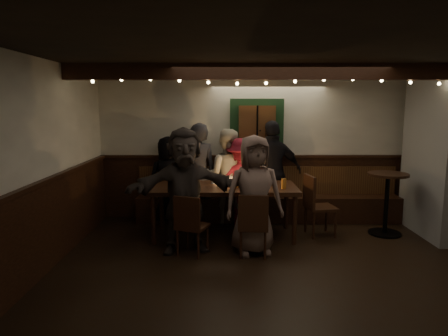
{
  "coord_description": "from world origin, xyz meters",
  "views": [
    {
      "loc": [
        -0.8,
        -4.65,
        2.03
      ],
      "look_at": [
        -0.78,
        1.6,
        1.05
      ],
      "focal_mm": 32.0,
      "sensor_mm": 36.0,
      "label": 1
    }
  ],
  "objects_px": {
    "high_top": "(387,196)",
    "person_c": "(226,176)",
    "chair_near_right": "(253,222)",
    "chair_near_left": "(190,222)",
    "person_a": "(169,180)",
    "person_e": "(273,172)",
    "person_b": "(198,173)",
    "person_f": "(185,190)",
    "person_g": "(254,195)",
    "chair_end": "(315,202)",
    "person_d": "(241,182)",
    "dining_table": "(224,190)"
  },
  "relations": [
    {
      "from": "high_top",
      "to": "person_c",
      "type": "height_order",
      "value": "person_c"
    },
    {
      "from": "chair_near_right",
      "to": "chair_near_left",
      "type": "bearing_deg",
      "value": 175.89
    },
    {
      "from": "chair_near_left",
      "to": "person_a",
      "type": "height_order",
      "value": "person_a"
    },
    {
      "from": "chair_near_left",
      "to": "person_a",
      "type": "xyz_separation_m",
      "value": [
        -0.49,
        1.61,
        0.28
      ]
    },
    {
      "from": "chair_near_left",
      "to": "person_e",
      "type": "height_order",
      "value": "person_e"
    },
    {
      "from": "person_a",
      "to": "person_b",
      "type": "bearing_deg",
      "value": 152.48
    },
    {
      "from": "chair_near_right",
      "to": "person_c",
      "type": "xyz_separation_m",
      "value": [
        -0.35,
        1.68,
        0.32
      ]
    },
    {
      "from": "high_top",
      "to": "person_c",
      "type": "bearing_deg",
      "value": 164.58
    },
    {
      "from": "person_f",
      "to": "person_g",
      "type": "xyz_separation_m",
      "value": [
        0.95,
        -0.07,
        -0.05
      ]
    },
    {
      "from": "chair_end",
      "to": "person_g",
      "type": "height_order",
      "value": "person_g"
    },
    {
      "from": "chair_near_left",
      "to": "person_c",
      "type": "xyz_separation_m",
      "value": [
        0.51,
        1.62,
        0.34
      ]
    },
    {
      "from": "chair_near_right",
      "to": "person_b",
      "type": "height_order",
      "value": "person_b"
    },
    {
      "from": "chair_near_left",
      "to": "person_d",
      "type": "height_order",
      "value": "person_d"
    },
    {
      "from": "chair_near_left",
      "to": "person_b",
      "type": "height_order",
      "value": "person_b"
    },
    {
      "from": "chair_end",
      "to": "person_a",
      "type": "height_order",
      "value": "person_a"
    },
    {
      "from": "chair_end",
      "to": "chair_near_left",
      "type": "bearing_deg",
      "value": -155.22
    },
    {
      "from": "chair_near_left",
      "to": "person_g",
      "type": "height_order",
      "value": "person_g"
    },
    {
      "from": "dining_table",
      "to": "person_b",
      "type": "bearing_deg",
      "value": 121.01
    },
    {
      "from": "high_top",
      "to": "person_b",
      "type": "height_order",
      "value": "person_b"
    },
    {
      "from": "person_a",
      "to": "person_g",
      "type": "height_order",
      "value": "person_g"
    },
    {
      "from": "chair_near_right",
      "to": "person_d",
      "type": "bearing_deg",
      "value": 93.38
    },
    {
      "from": "chair_near_left",
      "to": "person_c",
      "type": "distance_m",
      "value": 1.73
    },
    {
      "from": "high_top",
      "to": "person_e",
      "type": "relative_size",
      "value": 0.55
    },
    {
      "from": "dining_table",
      "to": "person_b",
      "type": "height_order",
      "value": "person_b"
    },
    {
      "from": "chair_near_right",
      "to": "person_f",
      "type": "bearing_deg",
      "value": 164.61
    },
    {
      "from": "chair_near_left",
      "to": "person_b",
      "type": "bearing_deg",
      "value": 89.31
    },
    {
      "from": "person_c",
      "to": "person_d",
      "type": "xyz_separation_m",
      "value": [
        0.25,
        -0.13,
        -0.07
      ]
    },
    {
      "from": "high_top",
      "to": "dining_table",
      "type": "bearing_deg",
      "value": -178.26
    },
    {
      "from": "person_d",
      "to": "person_e",
      "type": "bearing_deg",
      "value": -159.88
    },
    {
      "from": "person_e",
      "to": "person_g",
      "type": "height_order",
      "value": "person_e"
    },
    {
      "from": "person_c",
      "to": "chair_near_left",
      "type": "bearing_deg",
      "value": 79.43
    },
    {
      "from": "chair_end",
      "to": "person_c",
      "type": "height_order",
      "value": "person_c"
    },
    {
      "from": "chair_near_left",
      "to": "person_c",
      "type": "relative_size",
      "value": 0.51
    },
    {
      "from": "person_b",
      "to": "person_e",
      "type": "bearing_deg",
      "value": 167.78
    },
    {
      "from": "chair_near_left",
      "to": "chair_end",
      "type": "xyz_separation_m",
      "value": [
        1.89,
        0.87,
        0.07
      ]
    },
    {
      "from": "person_e",
      "to": "dining_table",
      "type": "bearing_deg",
      "value": 30.12
    },
    {
      "from": "person_f",
      "to": "person_d",
      "type": "bearing_deg",
      "value": 44.87
    },
    {
      "from": "chair_near_left",
      "to": "person_f",
      "type": "xyz_separation_m",
      "value": [
        -0.08,
        0.2,
        0.4
      ]
    },
    {
      "from": "person_a",
      "to": "person_g",
      "type": "relative_size",
      "value": 0.92
    },
    {
      "from": "dining_table",
      "to": "person_a",
      "type": "bearing_deg",
      "value": 141.27
    },
    {
      "from": "person_f",
      "to": "person_g",
      "type": "distance_m",
      "value": 0.96
    },
    {
      "from": "person_a",
      "to": "person_d",
      "type": "relative_size",
      "value": 1.02
    },
    {
      "from": "chair_near_left",
      "to": "chair_end",
      "type": "height_order",
      "value": "chair_end"
    },
    {
      "from": "dining_table",
      "to": "person_e",
      "type": "xyz_separation_m",
      "value": [
        0.85,
        0.78,
        0.16
      ]
    },
    {
      "from": "chair_near_left",
      "to": "chair_near_right",
      "type": "bearing_deg",
      "value": -4.11
    },
    {
      "from": "person_a",
      "to": "person_g",
      "type": "bearing_deg",
      "value": 108.3
    },
    {
      "from": "person_c",
      "to": "person_d",
      "type": "distance_m",
      "value": 0.3
    },
    {
      "from": "chair_near_left",
      "to": "person_d",
      "type": "xyz_separation_m",
      "value": [
        0.76,
        1.49,
        0.27
      ]
    },
    {
      "from": "person_g",
      "to": "person_d",
      "type": "bearing_deg",
      "value": 84.08
    },
    {
      "from": "chair_end",
      "to": "person_d",
      "type": "distance_m",
      "value": 1.3
    }
  ]
}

